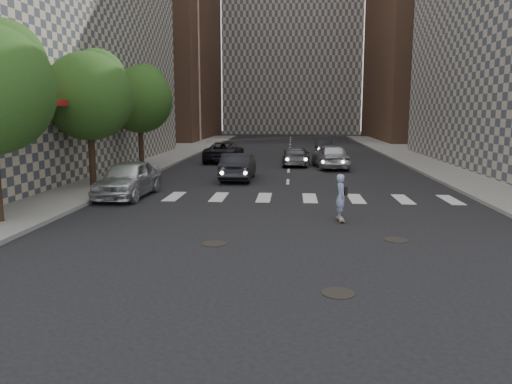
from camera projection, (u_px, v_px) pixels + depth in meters
The scene contains 14 objects.
ground at pixel (283, 258), 12.98m from camera, with size 160.00×160.00×0.00m, color black.
sidewalk_left at pixel (74, 166), 33.68m from camera, with size 13.00×80.00×0.15m, color gray.
tree_b at pixel (91, 92), 23.86m from camera, with size 4.20×4.20×6.60m.
tree_c at pixel (141, 97), 31.73m from camera, with size 4.20×4.20×6.60m.
manhole_a at pixel (338, 293), 10.43m from camera, with size 0.70×0.70×0.02m, color black.
manhole_b at pixel (214, 244), 14.30m from camera, with size 0.70×0.70×0.02m, color black.
manhole_c at pixel (396, 240), 14.71m from camera, with size 0.70×0.70×0.02m, color black.
skateboarder at pixel (341, 197), 17.11m from camera, with size 0.43×0.84×1.64m.
silver_sedan at pixel (128, 179), 21.99m from camera, with size 1.91×4.75×1.62m, color silver.
traffic_car_a at pixel (238, 166), 27.36m from camera, with size 1.57×4.51×1.49m, color black.
traffic_car_b at pixel (296, 156), 34.49m from camera, with size 1.80×4.43×1.29m, color #585A5F.
traffic_car_c at pixel (224, 152), 36.97m from camera, with size 2.46×5.34×1.49m, color black.
traffic_car_d at pixel (330, 156), 32.84m from camera, with size 1.94×4.82×1.64m, color #B1B3B9.
traffic_car_e at pixel (325, 147), 43.11m from camera, with size 1.42×4.07×1.34m, color black.
Camera 1 is at (0.19, -12.55, 3.79)m, focal length 35.00 mm.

